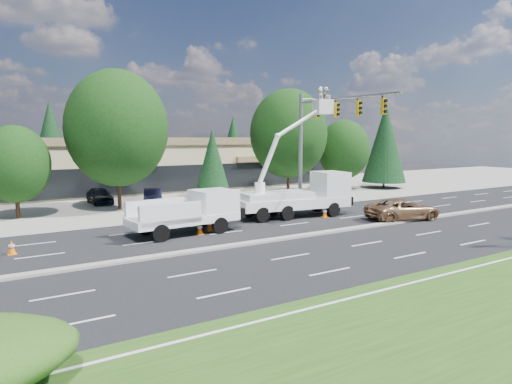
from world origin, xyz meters
TOP-DOWN VIEW (x-y plane):
  - ground at (0.00, 0.00)m, footprint 140.00×140.00m
  - concrete_apron at (0.00, 20.00)m, footprint 140.00×22.00m
  - grass_verge at (0.00, -13.00)m, footprint 140.00×10.00m
  - road_median at (0.00, 0.00)m, footprint 120.00×0.55m
  - strip_mall at (0.00, 29.97)m, footprint 50.40×15.40m
  - tree_front_c at (-10.00, 15.00)m, footprint 4.63×4.63m
  - tree_front_d at (-3.00, 15.00)m, footprint 7.69×7.69m
  - tree_front_e at (5.00, 15.00)m, footprint 3.21×3.21m
  - tree_front_f at (13.00, 15.00)m, footprint 7.29×7.29m
  - tree_front_g at (20.00, 15.00)m, footprint 5.31×5.31m
  - tree_front_h at (26.00, 15.00)m, footprint 4.71×4.71m
  - tree_back_b at (-4.00, 42.00)m, footprint 5.14×5.14m
  - tree_back_c at (10.00, 42.00)m, footprint 5.09×5.09m
  - tree_back_d at (22.00, 42.00)m, footprint 4.48×4.48m
  - signal_mast at (10.03, 7.04)m, footprint 2.76×10.16m
  - utility_pickup at (-1.79, 4.23)m, footprint 6.52×2.87m
  - bucket_truck at (7.28, 5.38)m, footprint 8.41×3.61m
  - traffic_cone_a at (-11.10, 4.24)m, footprint 0.40×0.40m
  - traffic_cone_b at (-1.52, 3.61)m, footprint 0.40×0.40m
  - traffic_cone_c at (-0.57, 4.24)m, footprint 0.40×0.40m
  - traffic_cone_d at (8.32, 4.13)m, footprint 0.40×0.40m
  - minivan at (12.23, 0.60)m, footprint 5.54×3.39m
  - parked_car_west at (-3.52, 19.29)m, footprint 1.64×4.01m
  - parked_car_east at (0.00, 16.00)m, footprint 2.73×4.38m

SIDE VIEW (x-z plane):
  - ground at x=0.00m, z-range 0.00..0.00m
  - concrete_apron at x=0.00m, z-range 0.00..0.01m
  - grass_verge at x=0.00m, z-range 0.00..0.01m
  - road_median at x=0.00m, z-range 0.00..0.12m
  - traffic_cone_a at x=-11.10m, z-range -0.01..0.69m
  - traffic_cone_b at x=-1.52m, z-range -0.01..0.69m
  - traffic_cone_c at x=-0.57m, z-range -0.01..0.69m
  - traffic_cone_d at x=8.32m, z-range -0.01..0.69m
  - parked_car_west at x=-3.52m, z-range 0.00..1.36m
  - parked_car_east at x=0.00m, z-range 0.00..1.36m
  - minivan at x=12.23m, z-range 0.00..1.43m
  - utility_pickup at x=-1.79m, z-range -0.22..2.23m
  - bucket_truck at x=7.28m, z-range -2.60..6.51m
  - strip_mall at x=0.00m, z-range 0.08..5.58m
  - tree_front_e at x=5.00m, z-range 0.23..6.55m
  - tree_front_c at x=-10.00m, z-range 0.55..6.97m
  - tree_front_g at x=20.00m, z-range 0.63..8.00m
  - tree_back_d at x=22.00m, z-range 0.32..9.15m
  - tree_front_h at x=26.00m, z-range 0.34..9.62m
  - tree_back_c at x=10.00m, z-range 0.37..10.40m
  - tree_back_b at x=-4.00m, z-range 0.37..10.51m
  - tree_front_f at x=13.00m, z-range 0.86..10.98m
  - signal_mast at x=10.03m, z-range 1.56..10.56m
  - tree_front_d at x=-3.00m, z-range 0.91..11.58m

